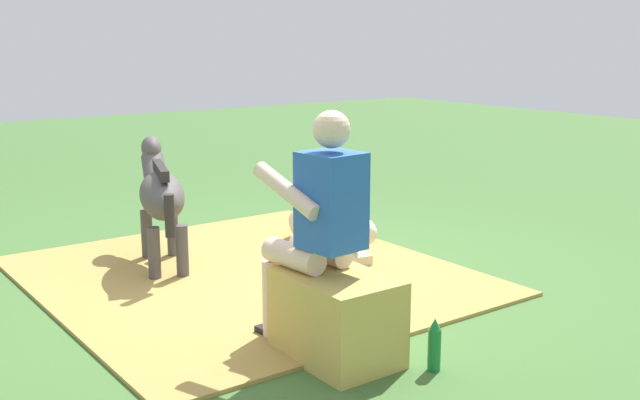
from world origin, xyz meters
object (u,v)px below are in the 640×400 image
(person_seated, at_px, (317,220))
(pony_standing, at_px, (161,194))
(soda_bottle, at_px, (434,345))
(hay_bale, at_px, (337,317))
(pony_lying, at_px, (325,229))

(person_seated, relative_size, pony_standing, 1.04)
(person_seated, bearing_deg, soda_bottle, -150.74)
(hay_bale, distance_m, pony_lying, 2.13)
(person_seated, height_order, pony_lying, person_seated)
(pony_standing, height_order, soda_bottle, pony_standing)
(person_seated, bearing_deg, hay_bale, -176.50)
(person_seated, relative_size, soda_bottle, 4.69)
(person_seated, height_order, soda_bottle, person_seated)
(hay_bale, distance_m, pony_standing, 2.18)
(pony_standing, distance_m, soda_bottle, 2.64)
(pony_standing, bearing_deg, pony_lying, -108.44)
(soda_bottle, bearing_deg, person_seated, 29.26)
(pony_lying, xyz_separation_m, soda_bottle, (-2.17, 0.90, -0.05))
(person_seated, height_order, pony_standing, person_seated)
(pony_lying, distance_m, soda_bottle, 2.35)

